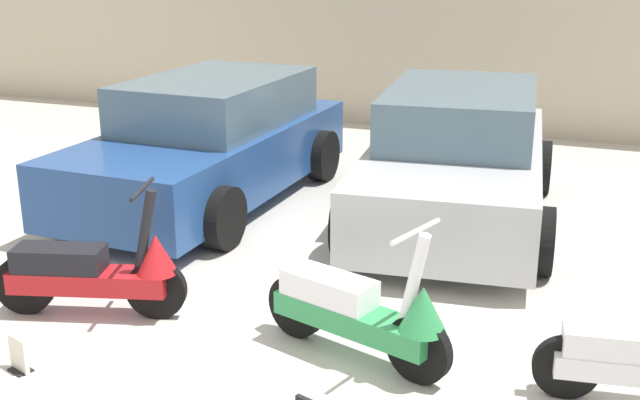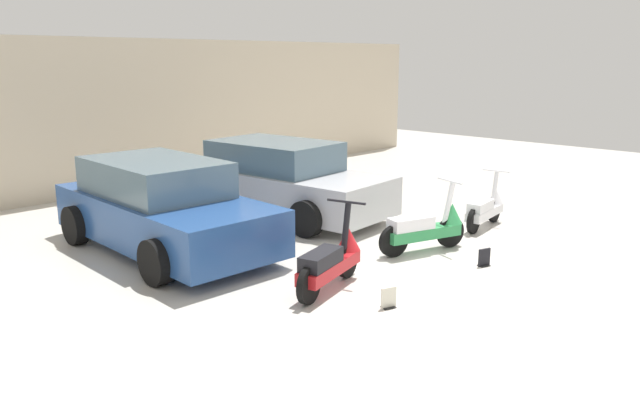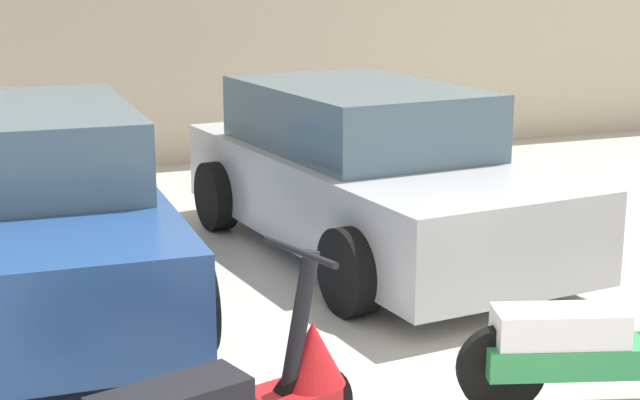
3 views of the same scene
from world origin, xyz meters
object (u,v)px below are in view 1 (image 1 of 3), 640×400
object	(u,v)px
scooter_front_right	(362,311)
car_rear_center	(457,158)
scooter_front_left	(97,271)
car_rear_left	(210,143)
placard_near_left_scooter	(19,356)

from	to	relation	value
scooter_front_right	car_rear_center	distance (m)	3.33
scooter_front_left	car_rear_left	xyz separation A→B (m)	(-0.60, 3.05, 0.29)
car_rear_left	placard_near_left_scooter	world-z (taller)	car_rear_left
scooter_front_right	scooter_front_left	bearing A→B (deg)	-160.92
scooter_front_left	car_rear_left	bearing A→B (deg)	85.13
scooter_front_left	car_rear_center	size ratio (longest dim) A/B	0.36
car_rear_left	placard_near_left_scooter	size ratio (longest dim) A/B	16.14
scooter_front_left	scooter_front_right	xyz separation A→B (m)	(2.19, 0.04, 0.00)
scooter_front_left	scooter_front_right	size ratio (longest dim) A/B	1.00
scooter_front_right	car_rear_center	size ratio (longest dim) A/B	0.35
scooter_front_left	car_rear_center	distance (m)	4.02
car_rear_center	car_rear_left	bearing A→B (deg)	-89.49
car_rear_center	scooter_front_left	bearing A→B (deg)	-38.84
scooter_front_left	car_rear_left	distance (m)	3.13
car_rear_left	placard_near_left_scooter	xyz separation A→B (m)	(0.59, -4.00, -0.56)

